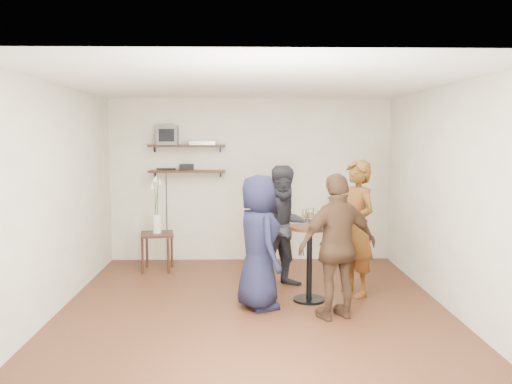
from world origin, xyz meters
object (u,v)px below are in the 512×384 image
radio (187,167)px  person_plaid (356,228)px  person_dark (285,227)px  person_brown (338,246)px  person_navy (258,242)px  side_table (157,239)px  drinks_table (309,253)px  crt_monitor (168,135)px  dvd_deck (203,143)px

radio → person_plaid: 3.04m
person_dark → person_brown: (0.48, -1.26, -0.01)m
radio → person_dark: bearing=-45.9°
person_navy → person_brown: 0.94m
side_table → person_brown: (2.32, -2.18, 0.33)m
drinks_table → person_brown: size_ratio=0.57×
radio → person_navy: size_ratio=0.14×
drinks_table → person_navy: (-0.63, -0.24, 0.19)m
crt_monitor → dvd_deck: crt_monitor is taller
dvd_deck → drinks_table: bearing=-55.9°
drinks_table → person_navy: 0.70m
person_dark → person_brown: bearing=-90.6°
crt_monitor → person_plaid: (2.60, -1.86, -1.16)m
crt_monitor → drinks_table: size_ratio=0.35×
person_plaid → drinks_table: bearing=-90.0°
dvd_deck → drinks_table: size_ratio=0.43×
side_table → drinks_table: bearing=-36.7°
drinks_table → person_plaid: size_ratio=0.54×
radio → person_navy: (1.06, -2.36, -0.73)m
drinks_table → person_navy: bearing=-158.9°
radio → person_dark: person_dark is taller
person_navy → person_plaid: bearing=-89.3°
radio → person_dark: 2.19m
person_navy → person_dark: bearing=-44.9°
person_navy → person_brown: (0.86, -0.39, 0.02)m
person_plaid → person_navy: (-1.25, -0.50, -0.07)m
crt_monitor → person_brown: crt_monitor is taller
drinks_table → radio: bearing=128.6°
crt_monitor → radio: bearing=0.0°
dvd_deck → person_brown: (1.67, -2.75, -1.09)m
crt_monitor → drinks_table: bearing=-47.0°
dvd_deck → person_navy: dvd_deck is taller
side_table → drinks_table: size_ratio=0.61×
person_dark → person_navy: 0.95m
side_table → drinks_table: drinks_table is taller
person_dark → radio: bearing=112.8°
drinks_table → person_plaid: 0.72m
radio → person_navy: same height
side_table → person_dark: person_dark is taller
radio → person_plaid: (2.31, -1.86, -0.66)m
crt_monitor → radio: crt_monitor is taller
dvd_deck → person_brown: size_ratio=0.25×
crt_monitor → side_table: (-0.11, -0.57, -1.54)m
side_table → person_navy: bearing=-50.9°
person_plaid → person_brown: size_ratio=1.06×
person_plaid → person_brown: bearing=-46.2°
radio → drinks_table: size_ratio=0.24×
side_table → crt_monitor: bearing=79.5°
dvd_deck → radio: (-0.26, 0.00, -0.38)m
radio → person_brown: bearing=-55.1°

